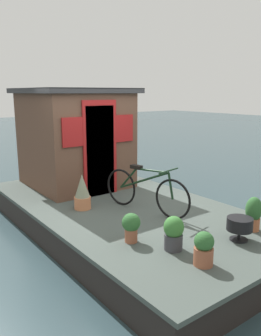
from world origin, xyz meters
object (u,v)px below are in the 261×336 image
(houseboat_cabin, at_px, (75,137))
(charcoal_grill, at_px, (240,225))
(bicycle, at_px, (145,190))
(potted_plant_lavender, at_px, (174,233))
(potted_plant_succulent, at_px, (131,226))
(potted_plant_thyme, at_px, (82,193))
(potted_plant_geranium, at_px, (204,249))
(potted_plant_mint, at_px, (254,213))

(houseboat_cabin, distance_m, charcoal_grill, 3.96)
(bicycle, bearing_deg, potted_plant_lavender, 155.06)
(houseboat_cabin, xyz_separation_m, potted_plant_succulent, (-3.04, 0.81, -0.79))
(bicycle, distance_m, charcoal_grill, 1.66)
(houseboat_cabin, bearing_deg, charcoal_grill, -174.42)
(houseboat_cabin, relative_size, potted_plant_thyme, 3.60)
(potted_plant_geranium, distance_m, potted_plant_thyme, 2.55)
(houseboat_cabin, distance_m, potted_plant_succulent, 3.24)
(potted_plant_geranium, bearing_deg, houseboat_cabin, -7.36)
(potted_plant_thyme, relative_size, charcoal_grill, 1.76)
(potted_plant_geranium, height_order, potted_plant_succulent, potted_plant_geranium)
(potted_plant_mint, bearing_deg, potted_plant_geranium, 101.08)
(potted_plant_mint, height_order, potted_plant_thyme, potted_plant_thyme)
(houseboat_cabin, relative_size, potted_plant_mint, 4.36)
(potted_plant_lavender, distance_m, charcoal_grill, 0.95)
(potted_plant_lavender, bearing_deg, bicycle, -24.94)
(potted_plant_lavender, bearing_deg, charcoal_grill, -109.70)
(bicycle, height_order, potted_plant_thyme, bicycle)
(potted_plant_mint, relative_size, potted_plant_thyme, 0.82)
(potted_plant_mint, distance_m, potted_plant_geranium, 1.37)
(potted_plant_succulent, bearing_deg, potted_plant_geranium, -163.83)
(houseboat_cabin, height_order, potted_plant_succulent, houseboat_cabin)
(potted_plant_geranium, xyz_separation_m, charcoal_grill, (0.17, -0.90, 0.01))
(potted_plant_thyme, height_order, charcoal_grill, potted_plant_thyme)
(potted_plant_thyme, distance_m, potted_plant_succulent, 1.56)
(potted_plant_geranium, height_order, potted_plant_thyme, potted_plant_thyme)
(potted_plant_succulent, distance_m, potted_plant_lavender, 0.58)
(houseboat_cabin, xyz_separation_m, charcoal_grill, (-3.86, -0.38, -0.80))
(potted_plant_geranium, relative_size, charcoal_grill, 1.18)
(bicycle, xyz_separation_m, charcoal_grill, (-1.63, -0.29, -0.15))
(houseboat_cabin, bearing_deg, bicycle, -177.74)
(potted_plant_geranium, bearing_deg, bicycle, -18.66)
(potted_plant_geranium, height_order, potted_plant_lavender, potted_plant_lavender)
(potted_plant_mint, relative_size, potted_plant_succulent, 1.25)
(bicycle, xyz_separation_m, potted_plant_thyme, (0.74, 0.76, -0.08))
(potted_plant_lavender, xyz_separation_m, charcoal_grill, (-0.32, -0.90, -0.01))
(potted_plant_lavender, bearing_deg, potted_plant_geranium, -179.90)
(charcoal_grill, bearing_deg, potted_plant_mint, -78.18)
(potted_plant_mint, bearing_deg, bicycle, 25.55)
(potted_plant_succulent, relative_size, potted_plant_lavender, 0.90)
(potted_plant_geranium, relative_size, potted_plant_thyme, 0.67)
(houseboat_cabin, relative_size, bicycle, 1.28)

